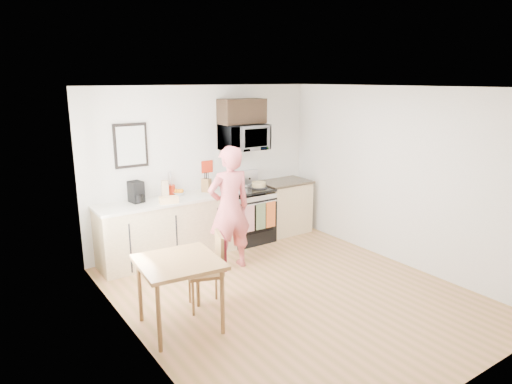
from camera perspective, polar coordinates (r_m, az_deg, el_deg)
floor at (r=6.05m, az=4.39°, el=-12.52°), size 4.60×4.60×0.00m
back_wall at (r=7.48m, az=-6.52°, el=3.14°), size 4.00×0.04×2.60m
front_wall at (r=4.16m, az=25.14°, el=-7.04°), size 4.00×0.04×2.60m
left_wall at (r=4.65m, az=-14.97°, el=-4.00°), size 0.04×4.60×2.60m
right_wall at (r=7.00m, az=17.49°, el=1.83°), size 0.04×4.60×2.60m
ceiling at (r=5.42m, az=4.91°, el=12.92°), size 4.00×4.60×0.04m
window at (r=5.33m, az=-17.69°, el=0.90°), size 0.06×1.40×1.50m
cabinet_left at (r=7.09m, az=-10.91°, el=-4.73°), size 2.10×0.60×0.90m
countertop_left at (r=6.96m, az=-11.09°, el=-1.06°), size 2.14×0.64×0.04m
cabinet_right at (r=8.19m, az=3.51°, el=-1.96°), size 0.84×0.60×0.90m
countertop_right at (r=8.07m, az=3.56°, el=1.25°), size 0.88×0.64×0.04m
range at (r=7.72m, az=-1.07°, el=-3.02°), size 0.76×0.70×1.16m
microwave at (r=7.53m, az=-1.56°, el=6.85°), size 0.76×0.51×0.42m
upper_cabinet at (r=7.53m, az=-1.77°, el=10.05°), size 0.76×0.35×0.40m
wall_art at (r=6.91m, az=-15.39°, el=5.62°), size 0.50×0.04×0.65m
wall_trivet at (r=7.49m, az=-6.13°, el=3.16°), size 0.20×0.02×0.20m
person at (r=6.51m, az=-3.34°, el=-2.05°), size 0.69×0.48×1.80m
dining_table at (r=5.07m, az=-9.62°, el=-9.38°), size 0.85×0.85×0.80m
chair at (r=5.51m, az=-5.12°, el=-8.46°), size 0.53×0.50×0.93m
knife_block at (r=7.29m, az=-6.21°, el=0.84°), size 0.15×0.17×0.22m
utensil_crock at (r=7.18m, az=-10.59°, el=0.81°), size 0.12×0.12×0.37m
fruit_bowl at (r=7.19m, az=-9.56°, el=-0.04°), size 0.26×0.26×0.10m
milk_carton at (r=7.03m, az=-11.31°, el=0.35°), size 0.12×0.12×0.26m
coffee_maker at (r=6.85m, az=-14.73°, el=-0.07°), size 0.20×0.27×0.31m
bread_bag at (r=6.72m, az=-10.85°, el=-0.97°), size 0.29×0.18×0.10m
cake at (r=7.61m, az=0.35°, el=0.87°), size 0.28×0.28×0.09m
kettle at (r=7.54m, az=-2.70°, el=1.26°), size 0.21×0.21×0.26m
pot at (r=7.27m, az=-1.94°, el=0.34°), size 0.22×0.37×0.11m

